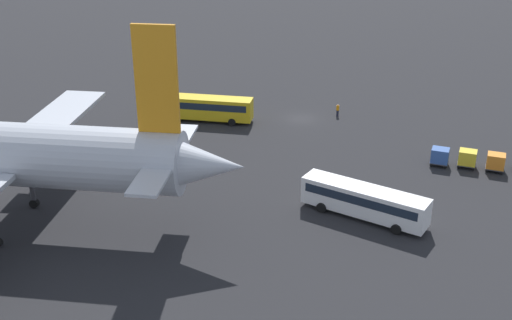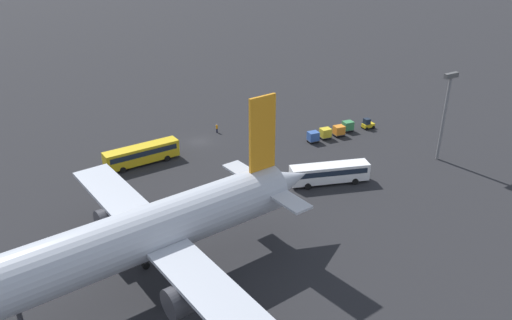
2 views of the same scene
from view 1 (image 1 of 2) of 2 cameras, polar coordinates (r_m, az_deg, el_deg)
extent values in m
plane|color=#232326|center=(87.23, 4.00, 3.69)|extent=(600.00, 600.00, 0.00)
cone|color=#B2B7C1|center=(55.59, -4.85, -0.42)|extent=(7.96, 5.90, 5.18)
cube|color=#B2B7C1|center=(71.33, -17.26, 3.62)|extent=(6.35, 17.07, 0.44)
cube|color=orange|center=(53.77, -8.85, 7.05)|extent=(3.65, 0.72, 9.21)
cube|color=#B2B7C1|center=(56.09, -8.05, 0.29)|extent=(4.01, 15.15, 0.28)
cylinder|color=#38383D|center=(70.33, -18.70, 1.54)|extent=(4.65, 3.58, 3.17)
cylinder|color=#38383D|center=(66.88, -19.32, -2.25)|extent=(0.50, 0.50, 4.61)
cylinder|color=black|center=(67.69, -19.10, -3.65)|extent=(0.95, 0.59, 0.90)
cube|color=gold|center=(85.98, -4.57, 4.68)|extent=(12.86, 3.14, 2.84)
cube|color=#192333|center=(85.81, -4.58, 4.99)|extent=(11.84, 3.13, 0.91)
cylinder|color=black|center=(86.33, -7.30, 3.67)|extent=(1.01, 0.35, 1.00)
cylinder|color=black|center=(88.69, -6.80, 4.27)|extent=(1.01, 0.35, 1.00)
cylinder|color=black|center=(84.35, -2.16, 3.36)|extent=(1.01, 0.35, 1.00)
cylinder|color=black|center=(86.76, -1.79, 3.97)|extent=(1.01, 0.35, 1.00)
cube|color=white|center=(62.46, 9.60, -3.58)|extent=(12.61, 6.57, 2.70)
cube|color=#192333|center=(62.24, 9.63, -3.19)|extent=(11.68, 6.27, 0.87)
cylinder|color=black|center=(63.38, 5.83, -4.24)|extent=(1.04, 0.62, 1.00)
cylinder|color=black|center=(65.51, 6.91, -3.29)|extent=(1.04, 0.62, 1.00)
cylinder|color=black|center=(60.81, 12.34, -6.05)|extent=(1.04, 0.62, 1.00)
cylinder|color=black|center=(63.03, 13.23, -4.99)|extent=(1.04, 0.62, 1.00)
cylinder|color=#1E1E2D|center=(88.53, 7.25, 4.16)|extent=(0.32, 0.32, 0.85)
cylinder|color=orange|center=(88.28, 7.28, 4.61)|extent=(0.38, 0.38, 0.65)
sphere|color=tan|center=(88.13, 7.29, 4.88)|extent=(0.24, 0.24, 0.24)
cube|color=#38383D|center=(76.34, 20.45, -0.66)|extent=(2.20, 1.93, 0.10)
cube|color=orange|center=(76.01, 20.54, -0.08)|extent=(2.10, 1.84, 1.60)
cylinder|color=black|center=(75.83, 19.84, -0.92)|extent=(0.37, 0.17, 0.36)
cylinder|color=black|center=(77.00, 19.88, -0.54)|extent=(0.37, 0.17, 0.36)
cylinder|color=black|center=(75.87, 20.97, -1.09)|extent=(0.37, 0.17, 0.36)
cylinder|color=black|center=(77.04, 21.00, -0.71)|extent=(0.37, 0.17, 0.36)
cube|color=#38383D|center=(76.24, 18.20, -0.35)|extent=(2.20, 1.93, 0.10)
cube|color=gold|center=(75.91, 18.29, 0.23)|extent=(2.10, 1.84, 1.60)
cylinder|color=black|center=(75.76, 17.58, -0.61)|extent=(0.37, 0.17, 0.36)
cylinder|color=black|center=(76.94, 17.66, -0.24)|extent=(0.37, 0.17, 0.36)
cylinder|color=black|center=(75.74, 18.71, -0.78)|extent=(0.37, 0.17, 0.36)
cylinder|color=black|center=(76.91, 18.78, -0.40)|extent=(0.37, 0.17, 0.36)
cube|color=#38383D|center=(75.85, 15.96, -0.18)|extent=(2.20, 1.93, 0.10)
cube|color=#33569E|center=(75.52, 16.04, 0.41)|extent=(2.10, 1.84, 1.60)
cylinder|color=black|center=(75.41, 15.32, -0.44)|extent=(0.37, 0.17, 0.36)
cylinder|color=black|center=(76.58, 15.43, -0.07)|extent=(0.37, 0.17, 0.36)
cylinder|color=black|center=(75.32, 16.46, -0.61)|extent=(0.37, 0.17, 0.36)
cylinder|color=black|center=(76.49, 16.56, -0.24)|extent=(0.37, 0.17, 0.36)
camera|label=2|loc=(48.47, -78.92, 13.82)|focal=35.00mm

